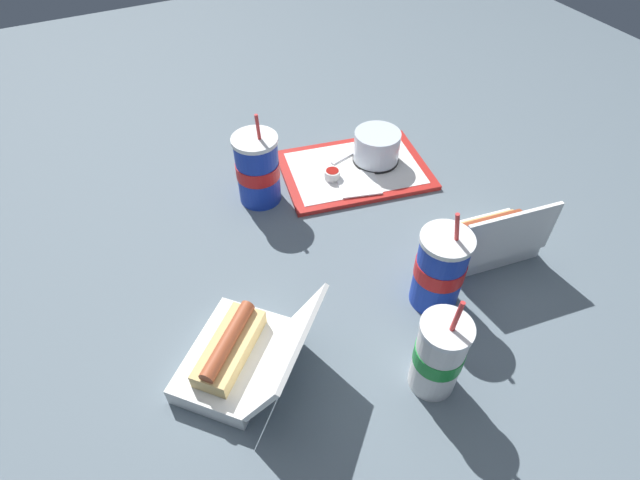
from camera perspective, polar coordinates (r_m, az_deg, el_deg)
ground_plane at (r=1.09m, az=-2.45°, el=-2.09°), size 3.20×3.20×0.00m
food_tray at (r=1.31m, az=3.98°, el=8.01°), size 0.41×0.32×0.01m
cake_container at (r=1.32m, az=6.48°, el=10.45°), size 0.12×0.12×0.08m
ketchup_cup at (r=1.26m, az=1.41°, el=7.54°), size 0.04×0.04×0.02m
napkin_stack at (r=1.25m, az=4.37°, el=6.49°), size 0.12×0.12×0.00m
plastic_fork at (r=1.35m, az=3.16°, el=9.65°), size 0.11×0.04×0.00m
clamshell_hotdog_center at (r=1.13m, az=18.45°, el=0.16°), size 0.22×0.16×0.16m
clamshell_hotdog_front at (r=0.91m, az=-9.33°, el=-12.83°), size 0.30×0.30×0.17m
soda_cup_corner at (r=0.86m, az=13.41°, el=-12.69°), size 0.09×0.09×0.23m
soda_cup_back at (r=0.97m, az=13.53°, el=-3.31°), size 0.10×0.10×0.24m
soda_cup_center at (r=1.19m, az=-7.09°, el=8.05°), size 0.11×0.11×0.23m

